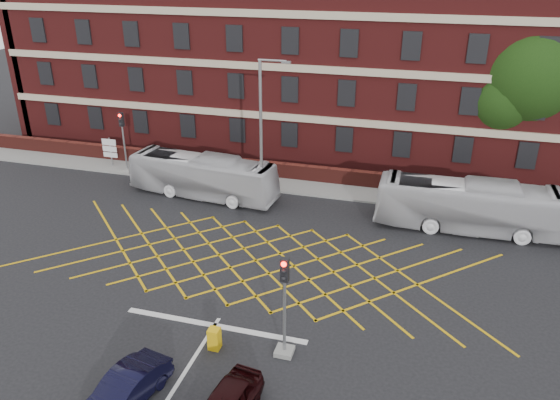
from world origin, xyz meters
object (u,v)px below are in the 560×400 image
(bus_left, at_px, (203,176))
(utility_cabinet, at_px, (214,339))
(traffic_light_far, at_px, (125,148))
(street_lamp, at_px, (262,159))
(deciduous_tree, at_px, (527,80))
(traffic_light_near, at_px, (284,316))
(car_navy, at_px, (125,391))
(bus_right, at_px, (470,206))
(direction_signs, at_px, (110,149))

(bus_left, bearing_deg, utility_cabinet, -149.00)
(traffic_light_far, relative_size, street_lamp, 0.48)
(deciduous_tree, bearing_deg, traffic_light_near, -114.20)
(deciduous_tree, relative_size, traffic_light_near, 2.49)
(car_navy, distance_m, traffic_light_near, 6.18)
(bus_right, bearing_deg, bus_left, 88.32)
(bus_right, distance_m, traffic_light_far, 23.20)
(bus_left, bearing_deg, bus_right, -84.73)
(traffic_light_near, bearing_deg, bus_right, 61.18)
(bus_right, height_order, traffic_light_far, traffic_light_far)
(direction_signs, bearing_deg, traffic_light_far, -15.94)
(direction_signs, distance_m, utility_cabinet, 22.10)
(bus_right, height_order, deciduous_tree, deciduous_tree)
(direction_signs, bearing_deg, bus_left, -18.81)
(bus_left, xyz_separation_m, bus_right, (16.10, -0.25, 0.09))
(deciduous_tree, height_order, direction_signs, deciduous_tree)
(deciduous_tree, height_order, utility_cabinet, deciduous_tree)
(traffic_light_far, xyz_separation_m, street_lamp, (11.07, -2.93, 1.30))
(bus_left, xyz_separation_m, direction_signs, (-8.44, 2.88, 0.03))
(traffic_light_near, relative_size, utility_cabinet, 4.68)
(bus_left, relative_size, street_lamp, 1.09)
(traffic_light_far, bearing_deg, direction_signs, 164.06)
(car_navy, bearing_deg, traffic_light_near, 53.04)
(bus_left, distance_m, street_lamp, 4.50)
(bus_left, relative_size, traffic_light_near, 2.27)
(traffic_light_far, distance_m, utility_cabinet, 20.82)
(bus_left, height_order, traffic_light_far, traffic_light_far)
(utility_cabinet, bearing_deg, street_lamp, 99.36)
(direction_signs, bearing_deg, deciduous_tree, 13.60)
(bus_right, bearing_deg, traffic_light_near, 150.38)
(bus_right, distance_m, direction_signs, 24.74)
(bus_left, distance_m, bus_right, 16.10)
(street_lamp, xyz_separation_m, direction_signs, (-12.57, 3.36, -1.69))
(street_lamp, bearing_deg, bus_left, 173.35)
(direction_signs, bearing_deg, utility_cabinet, -48.16)
(deciduous_tree, xyz_separation_m, utility_cabinet, (-12.92, -23.14, -6.11))
(bus_right, relative_size, traffic_light_far, 2.42)
(car_navy, height_order, deciduous_tree, deciduous_tree)
(direction_signs, relative_size, utility_cabinet, 2.41)
(traffic_light_far, bearing_deg, street_lamp, -14.82)
(traffic_light_near, distance_m, traffic_light_far, 22.30)
(car_navy, bearing_deg, traffic_light_far, 131.64)
(traffic_light_near, distance_m, direction_signs, 23.68)
(utility_cabinet, bearing_deg, traffic_light_far, 129.54)
(traffic_light_far, xyz_separation_m, utility_cabinet, (13.23, -16.03, -1.31))
(deciduous_tree, relative_size, direction_signs, 4.83)
(traffic_light_far, height_order, street_lamp, street_lamp)
(car_navy, bearing_deg, bus_right, 66.93)
(bus_right, relative_size, utility_cabinet, 11.33)
(bus_left, bearing_deg, traffic_light_near, -139.38)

